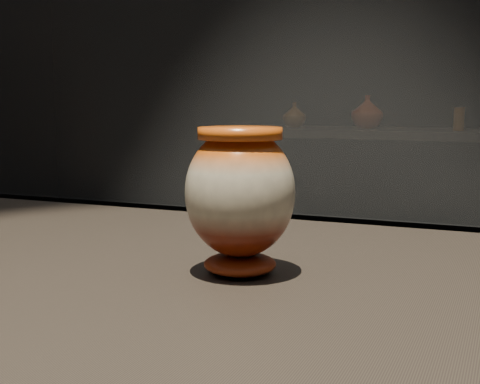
# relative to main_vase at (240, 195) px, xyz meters

# --- Properties ---
(main_vase) EXTENTS (0.14, 0.14, 0.16)m
(main_vase) POSITION_rel_main_vase_xyz_m (0.00, 0.00, 0.00)
(main_vase) COLOR #671A09
(main_vase) RESTS_ON display_plinth
(back_shelf) EXTENTS (2.00, 0.60, 0.90)m
(back_shelf) POSITION_rel_main_vase_xyz_m (-0.60, 3.49, -0.35)
(back_shelf) COLOR black
(back_shelf) RESTS_ON ground
(back_vase_left) EXTENTS (0.16, 0.16, 0.16)m
(back_vase_left) POSITION_rel_main_vase_xyz_m (-1.06, 3.47, -0.01)
(back_vase_left) COLOR brown
(back_vase_left) RESTS_ON back_shelf
(back_vase_mid) EXTENTS (0.27, 0.27, 0.21)m
(back_vase_mid) POSITION_rel_main_vase_xyz_m (-0.60, 3.52, 0.01)
(back_vase_mid) COLOR #671A09
(back_vase_mid) RESTS_ON back_shelf
(back_vase_right) EXTENTS (0.06, 0.06, 0.14)m
(back_vase_right) POSITION_rel_main_vase_xyz_m (-0.04, 3.44, -0.02)
(back_vase_right) COLOR brown
(back_vase_right) RESTS_ON back_shelf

